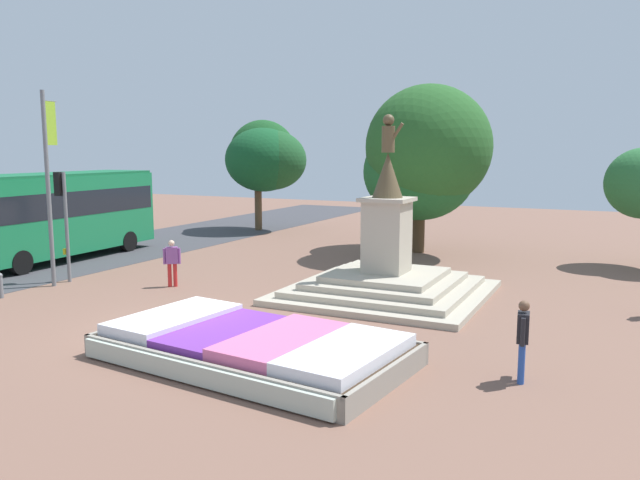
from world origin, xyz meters
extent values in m
plane|color=brown|center=(0.00, 0.00, 0.00)|extent=(76.97, 76.97, 0.00)
cube|color=#38281C|center=(2.79, -1.07, 0.22)|extent=(6.74, 4.00, 0.43)
cube|color=gray|center=(2.61, -2.76, 0.24)|extent=(6.58, 0.83, 0.47)
cube|color=gray|center=(2.98, 0.63, 0.24)|extent=(6.58, 0.83, 0.47)
cube|color=gray|center=(-0.44, -0.71, 0.24)|extent=(0.49, 3.50, 0.47)
cube|color=gray|center=(6.03, -1.43, 0.24)|extent=(0.49, 3.50, 0.47)
cube|color=white|center=(0.48, -0.81, 0.57)|extent=(1.89, 3.27, 0.26)
cube|color=#72339E|center=(2.02, -0.98, 0.51)|extent=(1.89, 3.27, 0.15)
cube|color=#D86699|center=(3.57, -1.15, 0.55)|extent=(1.89, 3.27, 0.24)
cube|color=white|center=(5.11, -1.32, 0.56)|extent=(1.89, 3.27, 0.25)
cube|color=#B2BCAD|center=(2.60, -2.81, 0.24)|extent=(6.27, 0.89, 0.39)
cube|color=#B2A893|center=(3.29, 5.91, 0.09)|extent=(5.98, 5.98, 0.19)
cube|color=#B1A792|center=(3.29, 5.91, 0.28)|extent=(5.07, 5.07, 0.19)
cube|color=#B1A792|center=(3.29, 5.91, 0.46)|extent=(4.16, 4.16, 0.19)
cube|color=#B1A793|center=(3.29, 5.91, 0.65)|extent=(3.25, 3.25, 0.19)
cube|color=#B2A893|center=(3.29, 5.91, 1.84)|extent=(1.24, 1.24, 2.19)
cube|color=#B2A893|center=(3.29, 5.91, 2.99)|extent=(1.46, 1.46, 0.12)
cone|color=brown|center=(3.29, 5.91, 3.73)|extent=(0.93, 0.93, 1.36)
cylinder|color=brown|center=(3.29, 5.91, 4.81)|extent=(0.40, 0.40, 0.79)
sphere|color=brown|center=(3.29, 5.91, 5.38)|extent=(0.35, 0.35, 0.35)
cylinder|color=brown|center=(3.54, 5.88, 4.97)|extent=(0.51, 0.15, 0.67)
cylinder|color=slate|center=(-7.20, 3.06, 1.88)|extent=(0.12, 0.12, 3.76)
cube|color=black|center=(-7.39, 3.04, 3.36)|extent=(0.27, 0.30, 0.80)
cylinder|color=red|center=(-7.53, 3.03, 3.62)|extent=(0.04, 0.14, 0.14)
cylinder|color=#543E08|center=(-7.53, 3.03, 3.36)|extent=(0.04, 0.14, 0.14)
cylinder|color=#0D4211|center=(-7.53, 3.03, 3.09)|extent=(0.04, 0.14, 0.14)
cube|color=gold|center=(-7.30, 3.05, 1.05)|extent=(0.11, 0.17, 0.20)
cylinder|color=slate|center=(-7.12, 2.33, 3.20)|extent=(0.14, 0.14, 6.39)
cube|color=#8CBF2D|center=(-7.13, 2.61, 5.35)|extent=(0.04, 0.42, 1.41)
cylinder|color=slate|center=(-7.13, 2.61, 6.06)|extent=(0.05, 0.56, 0.03)
cube|color=#197A47|center=(-11.04, 5.75, 1.90)|extent=(3.06, 9.77, 3.11)
cube|color=black|center=(-11.04, 5.75, 2.37)|extent=(3.07, 9.48, 0.99)
cube|color=#146139|center=(-11.04, 5.75, 3.51)|extent=(3.00, 9.57, 0.10)
cylinder|color=black|center=(-12.39, 8.82, 0.45)|extent=(0.32, 0.91, 0.90)
cylinder|color=black|center=(-10.01, 8.94, 0.45)|extent=(0.32, 0.91, 0.90)
cylinder|color=black|center=(-9.72, 3.15, 0.45)|extent=(0.32, 0.91, 0.90)
cylinder|color=#264CA5|center=(8.20, 0.01, 0.41)|extent=(0.13, 0.13, 0.81)
cylinder|color=#264CA5|center=(8.17, 0.19, 0.41)|extent=(0.13, 0.13, 0.81)
cube|color=black|center=(8.19, 0.10, 1.10)|extent=(0.26, 0.40, 0.58)
cylinder|color=black|center=(8.21, -0.14, 1.07)|extent=(0.09, 0.09, 0.55)
cylinder|color=black|center=(8.16, 0.34, 1.07)|extent=(0.09, 0.09, 0.55)
sphere|color=brown|center=(8.19, 0.10, 1.53)|extent=(0.21, 0.21, 0.21)
cube|color=olive|center=(8.15, 0.40, 0.61)|extent=(0.15, 0.29, 0.22)
cylinder|color=red|center=(-3.57, 3.94, 0.39)|extent=(0.13, 0.13, 0.78)
cylinder|color=red|center=(-3.43, 4.05, 0.39)|extent=(0.13, 0.13, 0.78)
cube|color=#8C4C99|center=(-3.50, 4.00, 1.05)|extent=(0.44, 0.40, 0.55)
cylinder|color=#8C4C99|center=(-3.69, 3.85, 1.02)|extent=(0.09, 0.09, 0.52)
cylinder|color=#8C4C99|center=(-3.31, 4.14, 1.02)|extent=(0.09, 0.09, 0.52)
sphere|color=beige|center=(-3.50, 4.00, 1.46)|extent=(0.20, 0.20, 0.20)
cylinder|color=slate|center=(-7.18, 0.41, 0.33)|extent=(0.15, 0.15, 0.65)
sphere|color=slate|center=(-7.18, 0.41, 0.70)|extent=(0.17, 0.17, 0.17)
cylinder|color=brown|center=(-8.71, 17.92, 1.21)|extent=(0.40, 0.40, 2.42)
ellipsoid|color=#154E27|center=(-8.26, 17.77, 3.96)|extent=(4.23, 4.12, 3.52)
ellipsoid|color=#1C4F26|center=(-7.82, 17.95, 3.95)|extent=(3.88, 3.69, 3.30)
ellipsoid|color=#194C21|center=(-8.71, 18.48, 4.25)|extent=(3.95, 3.41, 3.85)
cylinder|color=#4C3823|center=(1.74, 14.35, 1.08)|extent=(0.53, 0.53, 2.17)
ellipsoid|color=#265925|center=(2.39, 13.37, 4.62)|extent=(5.19, 5.49, 5.13)
ellipsoid|color=#235929|center=(1.30, 15.29, 4.59)|extent=(4.36, 4.33, 3.53)
ellipsoid|color=#205C2A|center=(2.00, 13.36, 3.58)|extent=(4.71, 4.36, 4.06)
camera|label=1|loc=(9.75, -12.07, 4.48)|focal=35.00mm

